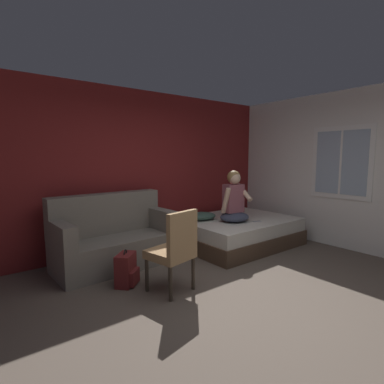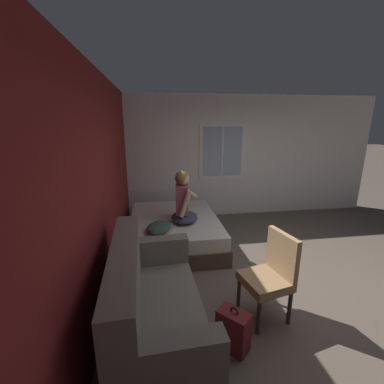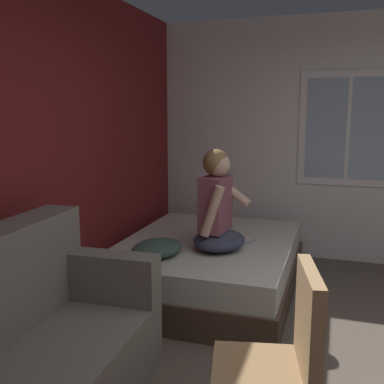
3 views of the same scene
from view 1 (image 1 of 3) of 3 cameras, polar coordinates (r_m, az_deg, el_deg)
The scene contains 10 objects.
ground_plane at distance 3.52m, azimuth 9.65°, elevation -20.27°, with size 40.00×40.00×0.00m, color brown.
wall_back_accent at distance 5.23m, azimuth -11.35°, elevation 4.02°, with size 10.71×0.16×2.70m, color maroon.
wall_side_with_window at distance 5.67m, azimuth 30.46°, elevation 3.44°, with size 0.19×6.40×2.70m.
bed at distance 5.54m, azimuth 8.48°, elevation -7.43°, with size 2.03×1.57×0.48m.
couch at distance 4.59m, azimuth -14.69°, elevation -8.58°, with size 1.74×0.90×1.04m.
side_chair at distance 3.55m, azimuth -3.40°, elevation -10.63°, with size 0.55×0.55×0.98m.
person_seated at distance 5.16m, azimuth 8.00°, elevation -1.69°, with size 0.57×0.50×0.88m.
backpack at distance 3.92m, azimuth -12.36°, elevation -14.32°, with size 0.35×0.35×0.46m.
throw_pillow at distance 5.27m, azimuth 1.94°, elevation -4.59°, with size 0.48×0.36×0.14m, color #385147.
cell_phone at distance 5.27m, azimuth 12.27°, elevation -5.47°, with size 0.07×0.14×0.01m, color #B7B7BC.
Camera 1 is at (-2.32, -2.10, 1.60)m, focal length 28.00 mm.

